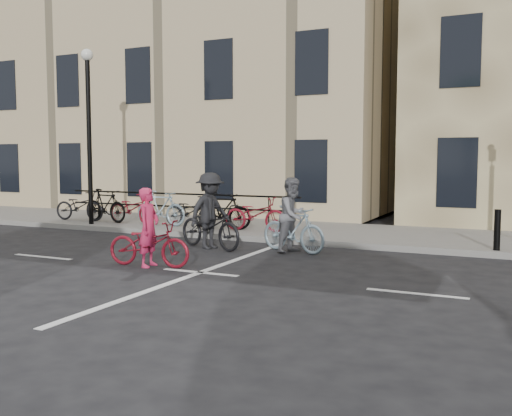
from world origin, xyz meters
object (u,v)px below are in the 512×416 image
at_px(lamp_post, 89,114).
at_px(cyclist_grey, 293,222).
at_px(cyclist_dark, 210,219).
at_px(cyclist_pink, 149,239).

height_order(lamp_post, cyclist_grey, lamp_post).
xyz_separation_m(cyclist_grey, cyclist_dark, (-2.00, -0.34, 0.02)).
bearing_deg(cyclist_dark, cyclist_pink, -159.87).
height_order(cyclist_pink, cyclist_grey, cyclist_grey).
bearing_deg(cyclist_dark, cyclist_grey, -61.07).
height_order(cyclist_grey, cyclist_dark, cyclist_dark).
relative_size(cyclist_pink, cyclist_grey, 0.99).
relative_size(cyclist_pink, cyclist_dark, 0.84).
bearing_deg(cyclist_pink, lamp_post, 44.23).
xyz_separation_m(lamp_post, cyclist_dark, (5.22, -1.79, -2.77)).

